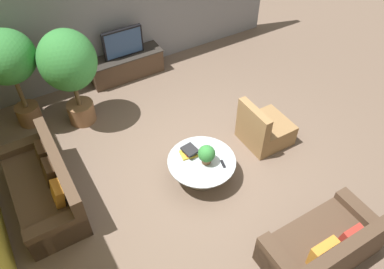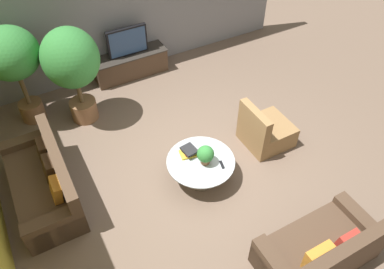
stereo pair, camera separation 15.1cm
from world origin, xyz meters
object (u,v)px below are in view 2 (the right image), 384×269
Objects in this scene: potted_palm_corner at (72,63)px; potted_palm_tall at (12,58)px; couch_near_entry at (320,251)px; coffee_table at (201,165)px; couch_by_wall at (45,183)px; media_console at (130,64)px; armchair_wicker at (265,131)px; television at (127,42)px; potted_plant_tabletop at (205,154)px.

potted_palm_tall is at bearing 151.92° from potted_palm_corner.
potted_palm_corner is at bearing -66.96° from couch_near_entry.
couch_by_wall is at bearing 159.88° from coffee_table.
couch_by_wall is (-2.40, -2.41, 0.01)m from media_console.
armchair_wicker is (0.74, 2.22, -0.01)m from couch_near_entry.
couch_by_wall reaches higher than media_console.
armchair_wicker is 3.57m from potted_palm_corner.
potted_palm_corner is at bearing -145.94° from media_console.
potted_palm_tall reaches higher than television.
coffee_table is at bearing -91.72° from television.
couch_by_wall is 1.19× the size of couch_near_entry.
armchair_wicker is (3.70, -0.69, -0.01)m from couch_by_wall.
armchair_wicker is 2.57× the size of potted_plant_tabletop.
television reaches higher than couch_by_wall.
armchair_wicker is (1.40, 0.15, -0.01)m from coffee_table.
couch_near_entry reaches higher than potted_plant_tabletop.
armchair_wicker reaches higher than media_console.
coffee_table is at bearing -53.40° from potted_palm_tall.
potted_palm_corner is at bearing 144.62° from couch_by_wall.
potted_palm_tall reaches higher than potted_plant_tabletop.
coffee_table is 0.31m from potted_plant_tabletop.
armchair_wicker is at bearing -108.53° from couch_near_entry.
potted_plant_tabletop is at bearing -73.01° from couch_near_entry.
television is at bearing 135.12° from couch_by_wall.
couch_near_entry is at bearing 161.47° from armchair_wicker.
armchair_wicker is at bearing 6.16° from coffee_table.
television is 0.45× the size of potted_palm_tall.
armchair_wicker is (1.30, -3.10, 0.00)m from media_console.
potted_palm_corner reaches higher than coffee_table.
potted_palm_corner is 5.67× the size of potted_plant_tabletop.
television is 3.30m from coffee_table.
armchair_wicker is at bearing 8.98° from potted_plant_tabletop.
coffee_table is at bearing 126.20° from potted_plant_tabletop.
potted_plant_tabletop is (2.35, -0.91, 0.30)m from couch_by_wall.
coffee_table is (-0.10, -3.25, -0.54)m from television.
potted_plant_tabletop is at bearing -90.89° from television.
armchair_wicker is at bearing 79.42° from couch_by_wall.
armchair_wicker is at bearing -67.20° from television.
television reaches higher than potted_plant_tabletop.
potted_plant_tabletop is (-1.36, -0.21, 0.31)m from armchair_wicker.
television is 1.00× the size of armchair_wicker.
potted_palm_tall is (-2.76, 4.90, 1.07)m from couch_near_entry.
armchair_wicker is 1.41m from potted_plant_tabletop.
television is 0.78× the size of coffee_table.
media_console is 0.83× the size of couch_by_wall.
couch_near_entry is at bearing -60.59° from potted_palm_tall.
potted_palm_corner is (1.08, 1.52, 0.97)m from couch_by_wall.
media_console is 1.87m from potted_palm_corner.
television is 1.65m from potted_palm_corner.
potted_palm_tall is (-2.20, -0.43, 1.09)m from media_console.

